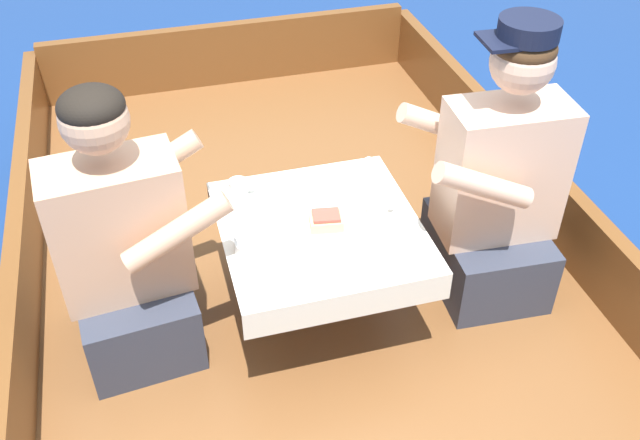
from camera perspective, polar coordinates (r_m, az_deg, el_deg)
ground_plane at (r=2.90m, az=-0.68°, el=-9.48°), size 60.00×60.00×0.00m
boat_deck at (r=2.80m, az=-0.71°, el=-7.46°), size 2.07×3.49×0.29m
gunwale_port at (r=2.60m, az=-22.87°, el=-6.69°), size 0.06×3.49×0.29m
gunwale_starboard at (r=2.96m, az=18.45°, el=0.65°), size 0.06×3.49×0.29m
bow_coaming at (r=4.01m, az=-7.29°, el=13.12°), size 1.95×0.06×0.33m
cockpit_table at (r=2.37m, az=0.00°, el=-1.23°), size 0.65×0.67×0.39m
person_port at (r=2.33m, az=-15.25°, el=-2.63°), size 0.55×0.48×0.97m
person_starboard at (r=2.52m, az=13.92°, el=2.19°), size 0.54×0.46×1.04m
plate_sandwich at (r=2.32m, az=0.49°, el=-0.55°), size 0.21×0.21×0.01m
plate_bread at (r=2.50m, az=2.26°, el=2.63°), size 0.19×0.19×0.01m
sandwich at (r=2.31m, az=0.50°, el=-0.02°), size 0.12×0.10×0.05m
bowl_port_near at (r=2.24m, az=-5.16°, el=-1.83°), size 0.14×0.14×0.04m
bowl_starboard_near at (r=2.20m, az=5.63°, el=-2.77°), size 0.15×0.15×0.04m
bowl_center_far at (r=2.15m, az=-1.05°, el=-3.85°), size 0.15×0.15×0.04m
bowl_port_far at (r=2.45m, az=-2.25°, el=2.20°), size 0.13×0.13×0.04m
coffee_cup_port at (r=2.46m, az=-6.52°, el=2.55°), size 0.09×0.06×0.07m
coffee_cup_starboard at (r=2.37m, az=4.66°, el=1.02°), size 0.10×0.07×0.07m
utensil_knife_starboard at (r=2.12m, az=-3.19°, el=-5.44°), size 0.17×0.04×0.00m
utensil_spoon_port at (r=2.54m, az=-4.38°, el=3.12°), size 0.17×0.06×0.01m
utensil_knife_port at (r=2.32m, az=6.39°, el=-1.01°), size 0.10×0.15×0.00m
utensil_fork_port at (r=2.30m, az=-2.72°, el=-1.08°), size 0.17×0.04×0.00m
utensil_spoon_center at (r=2.62m, az=3.84°, el=4.39°), size 0.08×0.16×0.01m
utensil_spoon_starboard at (r=2.45m, az=0.40°, el=1.66°), size 0.17×0.05×0.01m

